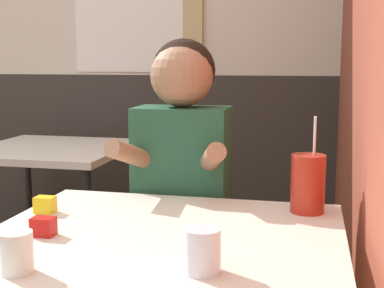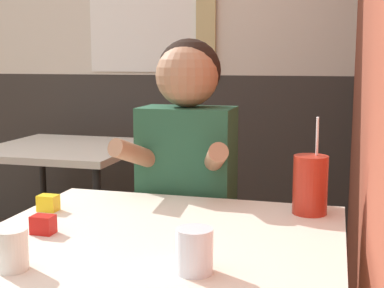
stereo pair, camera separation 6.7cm
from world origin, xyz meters
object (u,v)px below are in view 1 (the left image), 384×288
Objects in this scene: background_table at (52,161)px; main_table at (158,263)px; person_seated at (182,196)px; cocktail_pitcher at (308,183)px.

main_table is at bearing -53.64° from background_table.
main_table is 1.22× the size of background_table.
main_table is 0.76× the size of person_seated.
person_seated reaches higher than background_table.
cocktail_pitcher is at bearing -36.03° from background_table.
cocktail_pitcher is at bearing 43.31° from main_table.
background_table is at bearing 140.35° from person_seated.
cocktail_pitcher is at bearing -27.62° from person_seated.
main_table is 0.60m from person_seated.
background_table is 2.65× the size of cocktail_pitcher.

